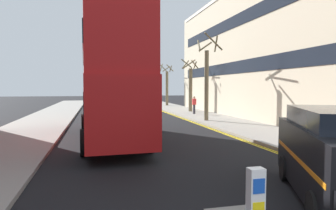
# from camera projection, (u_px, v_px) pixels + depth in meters

# --- Properties ---
(sidewalk_right) EXTENTS (4.00, 80.00, 0.14)m
(sidewalk_right) POSITION_uv_depth(u_px,v_px,m) (238.00, 125.00, 20.07)
(sidewalk_right) COLOR gray
(sidewalk_right) RESTS_ON ground
(sidewalk_left) EXTENTS (4.00, 80.00, 0.14)m
(sidewalk_left) POSITION_uv_depth(u_px,v_px,m) (27.00, 132.00, 17.05)
(sidewalk_left) COLOR gray
(sidewalk_left) RESTS_ON ground
(kerb_line_outer) EXTENTS (0.10, 56.00, 0.01)m
(kerb_line_outer) POSITION_uv_depth(u_px,v_px,m) (221.00, 132.00, 17.64)
(kerb_line_outer) COLOR yellow
(kerb_line_outer) RESTS_ON ground
(kerb_line_inner) EXTENTS (0.10, 56.00, 0.01)m
(kerb_line_inner) POSITION_uv_depth(u_px,v_px,m) (218.00, 132.00, 17.61)
(kerb_line_inner) COLOR yellow
(kerb_line_inner) RESTS_ON ground
(keep_left_bollard) EXTENTS (0.36, 0.28, 1.11)m
(keep_left_bollard) POSITION_uv_depth(u_px,v_px,m) (256.00, 202.00, 5.26)
(keep_left_bollard) COLOR silver
(keep_left_bollard) RESTS_ON traffic_island
(double_decker_bus_away) EXTENTS (3.09, 10.89, 5.64)m
(double_decker_bus_away) POSITION_uv_depth(u_px,v_px,m) (110.00, 79.00, 14.79)
(double_decker_bus_away) COLOR red
(double_decker_bus_away) RESTS_ON ground
(pedestrian_far) EXTENTS (0.34, 0.22, 1.62)m
(pedestrian_far) POSITION_uv_depth(u_px,v_px,m) (194.00, 105.00, 27.96)
(pedestrian_far) COLOR #2D2D38
(pedestrian_far) RESTS_ON sidewalk_right
(street_tree_near) EXTENTS (1.95, 1.94, 5.73)m
(street_tree_near) POSITION_uv_depth(u_px,v_px,m) (167.00, 85.00, 40.96)
(street_tree_near) COLOR #6B6047
(street_tree_near) RESTS_ON sidewalk_right
(street_tree_mid) EXTENTS (1.79, 1.89, 5.37)m
(street_tree_mid) POSITION_uv_depth(u_px,v_px,m) (190.00, 86.00, 30.85)
(street_tree_mid) COLOR #6B6047
(street_tree_mid) RESTS_ON sidewalk_right
(street_tree_far) EXTENTS (1.79, 1.78, 6.33)m
(street_tree_far) POSITION_uv_depth(u_px,v_px,m) (207.00, 80.00, 22.38)
(street_tree_far) COLOR #6B6047
(street_tree_far) RESTS_ON sidewalk_right
(townhouse_terrace_right) EXTENTS (10.08, 28.00, 11.11)m
(townhouse_terrace_right) POSITION_uv_depth(u_px,v_px,m) (284.00, 54.00, 26.60)
(townhouse_terrace_right) COLOR beige
(townhouse_terrace_right) RESTS_ON ground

